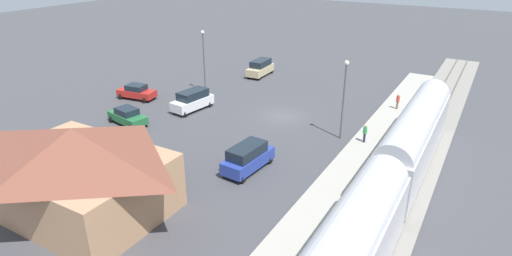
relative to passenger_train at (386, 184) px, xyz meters
name	(u,v)px	position (x,y,z in m)	size (l,w,h in m)	color
ground_plane	(282,117)	(14.00, -13.25, -2.86)	(200.00, 200.00, 0.00)	#424247
railway_track	(420,145)	(0.00, -13.25, -2.76)	(4.80, 70.00, 0.30)	gray
platform	(376,135)	(4.00, -13.25, -2.71)	(3.20, 46.00, 0.30)	#A8A399
passenger_train	(386,184)	(0.00, 0.00, 0.00)	(2.93, 34.72, 4.98)	silver
station_building	(78,169)	(18.00, 8.75, 0.29)	(12.09, 8.85, 6.07)	tan
pedestrian_on_platform	(365,132)	(4.44, -10.80, -1.58)	(0.36, 0.36, 1.71)	#23284C
pedestrian_waiting_far	(398,100)	(3.86, -20.90, -1.58)	(0.36, 0.36, 1.71)	brown
suv_blue	(248,157)	(11.16, -1.57, -1.71)	(2.34, 5.04, 2.22)	#283D9E
sedan_red	(137,92)	(31.39, -9.64, -1.98)	(4.71, 2.73, 1.74)	red
suv_white	(192,100)	(23.42, -10.07, -1.71)	(2.58, 5.11, 2.22)	white
sedan_green	(127,116)	(26.59, -3.56, -1.98)	(4.77, 2.89, 1.74)	#236638
suv_tan	(260,68)	(23.55, -25.35, -1.71)	(2.16, 4.97, 2.22)	#C6B284
light_pole_near_platform	(344,90)	(6.80, -11.16, 1.87)	(0.44, 0.44, 7.48)	#515156
light_pole_lot_center	(204,54)	(25.75, -15.54, 1.95)	(0.44, 0.44, 7.62)	#515156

